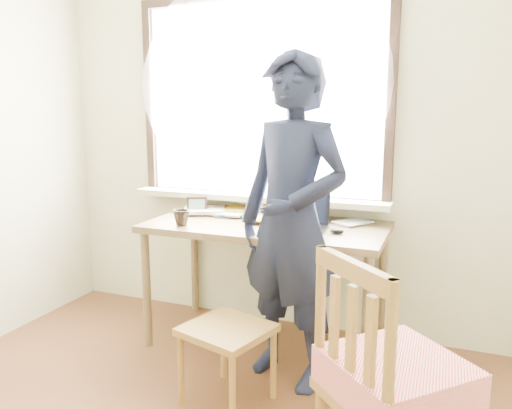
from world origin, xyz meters
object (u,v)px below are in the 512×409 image
at_px(desk, 266,236).
at_px(person, 292,222).
at_px(laptop, 299,218).
at_px(mug_dark, 181,218).
at_px(mug_white, 255,209).
at_px(side_chair, 392,382).
at_px(work_chair, 227,338).

relative_size(desk, person, 0.82).
bearing_deg(desk, laptop, -7.27).
bearing_deg(person, mug_dark, -169.64).
distance_m(laptop, mug_white, 0.43).
bearing_deg(person, desk, 147.18).
distance_m(mug_white, side_chair, 1.76).
height_order(mug_white, person, person).
height_order(desk, mug_white, mug_white).
height_order(mug_white, side_chair, side_chair).
bearing_deg(mug_white, mug_dark, -127.23).
relative_size(mug_dark, work_chair, 0.21).
bearing_deg(side_chair, laptop, 121.67).
xyz_separation_m(mug_white, work_chair, (0.20, -0.91, -0.51)).
bearing_deg(side_chair, mug_dark, 146.67).
distance_m(laptop, mug_dark, 0.73).
relative_size(mug_dark, person, 0.06).
height_order(mug_dark, work_chair, mug_dark).
height_order(mug_white, work_chair, mug_white).
bearing_deg(person, laptop, 119.69).
relative_size(desk, mug_dark, 14.23).
distance_m(desk, side_chair, 1.51).
height_order(desk, side_chair, side_chair).
xyz_separation_m(mug_dark, work_chair, (0.53, -0.47, -0.51)).
distance_m(mug_white, work_chair, 1.06).
xyz_separation_m(laptop, work_chair, (-0.17, -0.69, -0.52)).
relative_size(desk, side_chair, 1.48).
distance_m(mug_dark, side_chair, 1.71).
bearing_deg(laptop, mug_dark, -162.79).
bearing_deg(person, mug_white, 147.35).
relative_size(mug_white, mug_dark, 1.11).
height_order(work_chair, person, person).
height_order(laptop, person, person).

